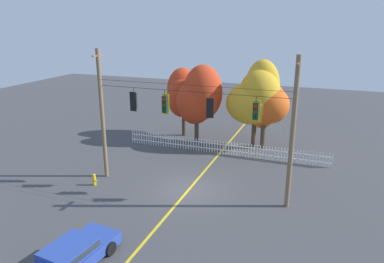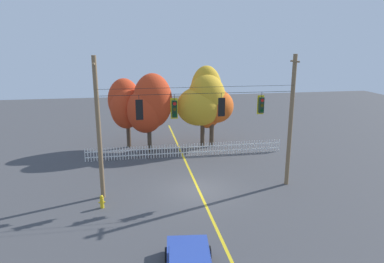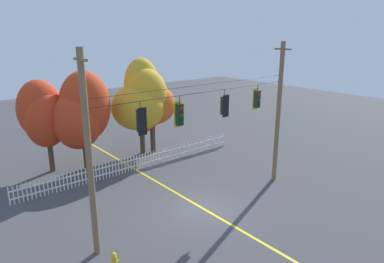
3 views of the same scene
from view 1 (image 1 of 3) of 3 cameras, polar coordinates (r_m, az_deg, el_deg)
ground at (r=22.96m, az=-0.53°, el=-9.17°), size 80.00×80.00×0.00m
lane_centerline_stripe at (r=22.96m, az=-0.53°, el=-9.16°), size 0.16×36.00×0.01m
signal_support_span at (r=21.39m, az=-0.57°, el=1.34°), size 12.22×1.10×8.53m
traffic_signal_northbound_primary at (r=22.62m, az=-9.11°, el=4.74°), size 0.43×0.38×1.45m
traffic_signal_eastbound_side at (r=21.71m, az=-4.28°, el=4.30°), size 0.43×0.38×1.51m
traffic_signal_northbound_secondary at (r=20.68m, az=2.95°, el=3.78°), size 0.43×0.38×1.42m
traffic_signal_southbound_primary at (r=20.09m, az=10.01°, el=3.21°), size 0.43×0.38×1.42m
white_picket_fence at (r=28.70m, az=4.91°, el=-2.53°), size 16.29×0.06×1.08m
autumn_maple_near_fence at (r=32.60m, az=-1.55°, el=6.10°), size 2.90×3.00×6.15m
autumn_maple_mid at (r=30.65m, az=1.17°, el=5.52°), size 3.90×3.10×6.68m
autumn_oak_far_east at (r=29.77m, az=10.11°, el=5.46°), size 4.33×3.70×7.20m
autumn_maple_far_west at (r=29.87m, az=11.40°, el=4.47°), size 3.97×3.32×5.67m
parked_car at (r=17.06m, az=-18.47°, el=-17.99°), size 2.36×4.67×1.15m
fire_hydrant at (r=24.24m, az=-15.15°, el=-7.31°), size 0.38×0.22×0.79m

